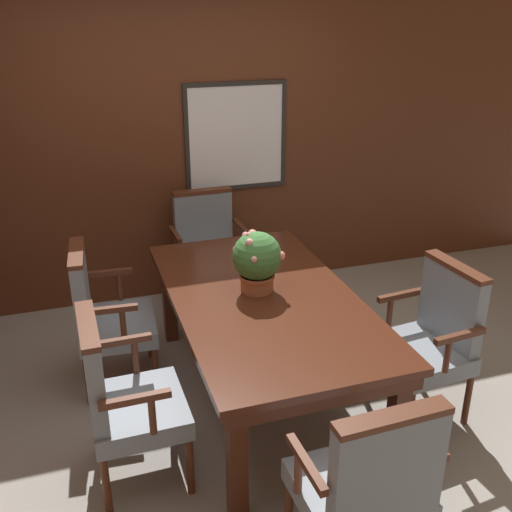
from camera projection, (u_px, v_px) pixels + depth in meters
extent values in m
plane|color=#A39E93|center=(250.00, 414.00, 3.71)|extent=(14.00, 14.00, 0.00)
cube|color=#5B2D19|center=(181.00, 153.00, 4.84)|extent=(7.20, 0.06, 2.45)
cube|color=white|center=(236.00, 137.00, 4.90)|extent=(0.79, 0.01, 0.81)
cube|color=#282623|center=(236.00, 84.00, 4.73)|extent=(0.86, 0.02, 0.04)
cube|color=#282623|center=(237.00, 187.00, 5.06)|extent=(0.86, 0.02, 0.03)
cube|color=#282623|center=(187.00, 140.00, 4.78)|extent=(0.04, 0.02, 0.81)
cube|color=#282623|center=(283.00, 134.00, 5.01)|extent=(0.03, 0.02, 0.81)
cube|color=#4C2314|center=(237.00, 460.00, 2.86)|extent=(0.09, 0.09, 0.68)
cube|color=#4C2314|center=(397.00, 424.00, 3.11)|extent=(0.09, 0.09, 0.68)
cube|color=#4C2314|center=(169.00, 299.00, 4.41)|extent=(0.09, 0.09, 0.68)
cube|color=#4C2314|center=(280.00, 283.00, 4.66)|extent=(0.09, 0.09, 0.68)
cube|color=#4C2314|center=(264.00, 309.00, 3.64)|extent=(1.02, 1.92, 0.09)
cube|color=#4C2314|center=(264.00, 299.00, 3.62)|extent=(1.08, 1.98, 0.04)
cylinder|color=#562B19|center=(156.00, 371.00, 3.84)|extent=(0.04, 0.04, 0.35)
cylinder|color=#562B19|center=(150.00, 335.00, 4.25)|extent=(0.04, 0.04, 0.35)
cylinder|color=#562B19|center=(88.00, 380.00, 3.74)|extent=(0.04, 0.04, 0.35)
cylinder|color=#562B19|center=(89.00, 343.00, 4.15)|extent=(0.04, 0.04, 0.35)
cube|color=gray|center=(118.00, 326.00, 3.90)|extent=(0.52, 0.55, 0.11)
cube|color=gray|center=(81.00, 290.00, 3.74)|extent=(0.11, 0.48, 0.47)
cube|color=#562B19|center=(76.00, 253.00, 3.64)|extent=(0.12, 0.48, 0.03)
cylinder|color=#562B19|center=(123.00, 324.00, 3.61)|extent=(0.04, 0.04, 0.21)
cube|color=#562B19|center=(109.00, 310.00, 3.55)|extent=(0.34, 0.06, 0.04)
cylinder|color=#562B19|center=(119.00, 286.00, 4.09)|extent=(0.04, 0.04, 0.21)
cube|color=#562B19|center=(107.00, 273.00, 4.03)|extent=(0.34, 0.06, 0.04)
cylinder|color=#562B19|center=(375.00, 484.00, 2.94)|extent=(0.04, 0.04, 0.35)
cylinder|color=#562B19|center=(289.00, 509.00, 2.80)|extent=(0.04, 0.04, 0.35)
cube|color=gray|center=(357.00, 491.00, 2.60)|extent=(0.53, 0.50, 0.11)
cube|color=gray|center=(388.00, 470.00, 2.31)|extent=(0.48, 0.09, 0.47)
cube|color=#562B19|center=(394.00, 418.00, 2.21)|extent=(0.48, 0.10, 0.03)
cylinder|color=#562B19|center=(410.00, 442.00, 2.65)|extent=(0.04, 0.04, 0.21)
cube|color=#562B19|center=(422.00, 433.00, 2.54)|extent=(0.05, 0.34, 0.04)
cylinder|color=#562B19|center=(298.00, 472.00, 2.48)|extent=(0.04, 0.04, 0.21)
cube|color=#562B19|center=(306.00, 464.00, 2.38)|extent=(0.05, 0.34, 0.04)
cylinder|color=#562B19|center=(190.00, 465.00, 3.06)|extent=(0.04, 0.04, 0.35)
cylinder|color=#562B19|center=(172.00, 412.00, 3.46)|extent=(0.04, 0.04, 0.35)
cylinder|color=#562B19|center=(106.00, 485.00, 2.93)|extent=(0.04, 0.04, 0.35)
cylinder|color=#562B19|center=(98.00, 427.00, 3.33)|extent=(0.04, 0.04, 0.35)
cube|color=gray|center=(139.00, 410.00, 3.11)|extent=(0.49, 0.53, 0.11)
cube|color=gray|center=(93.00, 370.00, 2.93)|extent=(0.09, 0.48, 0.47)
cube|color=#562B19|center=(87.00, 326.00, 2.83)|extent=(0.10, 0.48, 0.03)
cylinder|color=#562B19|center=(152.00, 415.00, 2.82)|extent=(0.04, 0.04, 0.21)
cube|color=#562B19|center=(135.00, 399.00, 2.76)|extent=(0.34, 0.04, 0.04)
cylinder|color=#562B19|center=(135.00, 356.00, 3.29)|extent=(0.04, 0.04, 0.21)
cube|color=#562B19|center=(120.00, 341.00, 3.22)|extent=(0.34, 0.04, 0.04)
cylinder|color=#562B19|center=(190.00, 304.00, 4.69)|extent=(0.04, 0.04, 0.35)
cylinder|color=#562B19|center=(246.00, 295.00, 4.83)|extent=(0.04, 0.04, 0.35)
cylinder|color=#562B19|center=(178.00, 282.00, 5.05)|extent=(0.04, 0.04, 0.35)
cylinder|color=#562B19|center=(230.00, 274.00, 5.19)|extent=(0.04, 0.04, 0.35)
cube|color=gray|center=(211.00, 262.00, 4.85)|extent=(0.53, 0.49, 0.11)
cube|color=gray|center=(203.00, 221.00, 4.91)|extent=(0.48, 0.09, 0.47)
cube|color=#562B19|center=(202.00, 191.00, 4.81)|extent=(0.48, 0.10, 0.03)
cylinder|color=#562B19|center=(178.00, 250.00, 4.67)|extent=(0.04, 0.04, 0.21)
cube|color=#562B19|center=(175.00, 234.00, 4.69)|extent=(0.04, 0.34, 0.04)
cylinder|color=#562B19|center=(243.00, 241.00, 4.84)|extent=(0.04, 0.04, 0.21)
cube|color=#562B19|center=(240.00, 226.00, 4.86)|extent=(0.04, 0.34, 0.04)
cylinder|color=#562B19|center=(365.00, 374.00, 3.80)|extent=(0.04, 0.04, 0.35)
cylinder|color=#562B19|center=(410.00, 417.00, 3.41)|extent=(0.04, 0.04, 0.35)
cylinder|color=#562B19|center=(419.00, 360.00, 3.96)|extent=(0.04, 0.04, 0.35)
cylinder|color=#562B19|center=(468.00, 399.00, 3.57)|extent=(0.04, 0.04, 0.35)
cube|color=gray|center=(419.00, 354.00, 3.59)|extent=(0.53, 0.56, 0.11)
cube|color=gray|center=(451.00, 305.00, 3.55)|extent=(0.13, 0.48, 0.47)
cube|color=#562B19|center=(457.00, 267.00, 3.45)|extent=(0.13, 0.48, 0.03)
cylinder|color=#562B19|center=(390.00, 312.00, 3.74)|extent=(0.04, 0.04, 0.21)
cube|color=#562B19|center=(401.00, 295.00, 3.73)|extent=(0.34, 0.07, 0.04)
cylinder|color=#562B19|center=(447.00, 355.00, 3.29)|extent=(0.04, 0.04, 0.21)
cube|color=#562B19|center=(460.00, 336.00, 3.28)|extent=(0.34, 0.07, 0.04)
cylinder|color=#B2603D|center=(257.00, 282.00, 3.66)|extent=(0.20, 0.20, 0.11)
cylinder|color=#B2603D|center=(257.00, 276.00, 3.64)|extent=(0.22, 0.22, 0.02)
sphere|color=#427F3D|center=(257.00, 256.00, 3.59)|extent=(0.30, 0.30, 0.30)
sphere|color=#FB9688|center=(252.00, 234.00, 3.63)|extent=(0.06, 0.06, 0.06)
sphere|color=pink|center=(255.00, 246.00, 3.72)|extent=(0.04, 0.04, 0.04)
sphere|color=#FAA49C|center=(242.00, 242.00, 3.65)|extent=(0.04, 0.04, 0.04)
sphere|color=#E4A29A|center=(254.00, 259.00, 3.45)|extent=(0.04, 0.04, 0.04)
sphere|color=pink|center=(249.00, 235.00, 3.54)|extent=(0.04, 0.04, 0.04)
sphere|color=pink|center=(246.00, 236.00, 3.60)|extent=(0.05, 0.05, 0.05)
sphere|color=#E6A398|center=(250.00, 243.00, 3.48)|extent=(0.05, 0.05, 0.05)
sphere|color=pink|center=(280.00, 256.00, 3.57)|extent=(0.06, 0.06, 0.06)
sphere|color=#E29D83|center=(236.00, 249.00, 3.65)|extent=(0.05, 0.05, 0.05)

